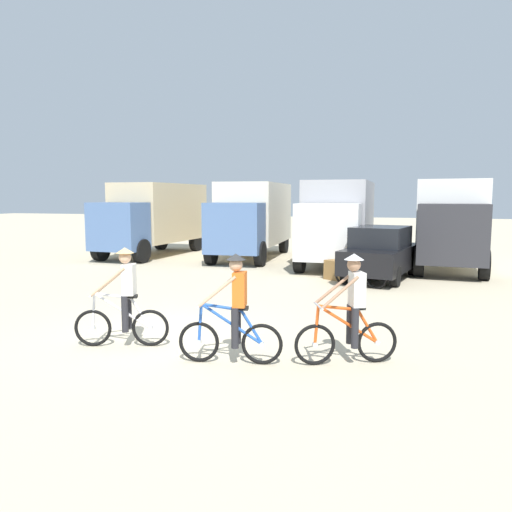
% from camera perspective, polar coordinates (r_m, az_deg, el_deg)
% --- Properties ---
extents(ground_plane, '(120.00, 120.00, 0.00)m').
position_cam_1_polar(ground_plane, '(10.04, -10.51, -9.05)').
color(ground_plane, beige).
extents(box_truck_tan_camper, '(2.64, 6.84, 3.35)m').
position_cam_1_polar(box_truck_tan_camper, '(23.82, -11.60, 4.60)').
color(box_truck_tan_camper, '#CCB78E').
rests_on(box_truck_tan_camper, ground).
extents(box_truck_cream_rv, '(2.77, 6.88, 3.35)m').
position_cam_1_polar(box_truck_cream_rv, '(22.33, -0.44, 4.61)').
color(box_truck_cream_rv, beige).
rests_on(box_truck_cream_rv, ground).
extents(box_truck_grey_hauler, '(2.47, 6.78, 3.35)m').
position_cam_1_polar(box_truck_grey_hauler, '(20.39, 9.46, 4.31)').
color(box_truck_grey_hauler, '#9E9EA3').
rests_on(box_truck_grey_hauler, ground).
extents(box_truck_white_box, '(2.70, 6.86, 3.35)m').
position_cam_1_polar(box_truck_white_box, '(20.49, 21.51, 3.94)').
color(box_truck_white_box, white).
rests_on(box_truck_white_box, ground).
extents(sedan_parked, '(2.53, 4.46, 1.76)m').
position_cam_1_polar(sedan_parked, '(16.99, 14.16, 0.36)').
color(sedan_parked, black).
rests_on(sedan_parked, ground).
extents(cyclist_orange_shirt, '(1.66, 0.69, 1.82)m').
position_cam_1_polar(cyclist_orange_shirt, '(9.37, -14.90, -4.99)').
color(cyclist_orange_shirt, black).
rests_on(cyclist_orange_shirt, ground).
extents(cyclist_cowboy_hat, '(1.71, 0.55, 1.82)m').
position_cam_1_polar(cyclist_cowboy_hat, '(8.13, -2.59, -6.55)').
color(cyclist_cowboy_hat, black).
rests_on(cyclist_cowboy_hat, ground).
extents(cyclist_near_camera, '(1.60, 0.83, 1.82)m').
position_cam_1_polar(cyclist_near_camera, '(8.26, 10.78, -6.46)').
color(cyclist_near_camera, black).
rests_on(cyclist_near_camera, ground).
extents(bicycle_spare, '(1.64, 0.75, 0.97)m').
position_cam_1_polar(bicycle_spare, '(15.41, 11.84, -2.04)').
color(bicycle_spare, black).
rests_on(bicycle_spare, ground).
extents(supply_crate, '(1.07, 1.06, 0.65)m').
position_cam_1_polar(supply_crate, '(16.67, 9.60, -1.59)').
color(supply_crate, olive).
rests_on(supply_crate, ground).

